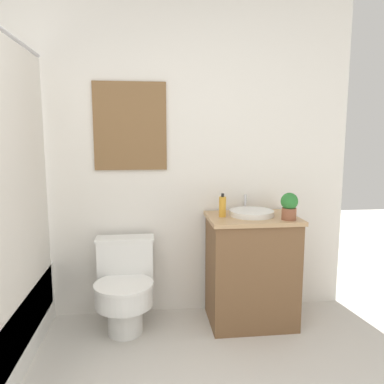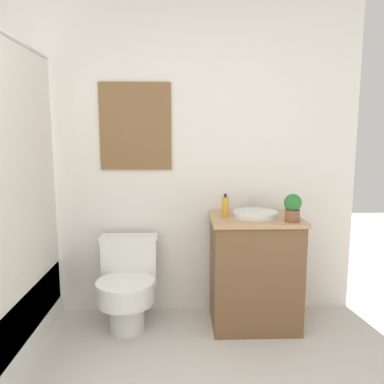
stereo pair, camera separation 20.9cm
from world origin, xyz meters
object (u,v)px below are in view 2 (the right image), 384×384
object	(u,v)px
sink	(255,214)
toilet	(128,284)
soap_bottle	(225,207)
potted_plant	(293,207)

from	to	relation	value
sink	toilet	bearing A→B (deg)	-177.97
sink	soap_bottle	bearing A→B (deg)	-176.11
potted_plant	soap_bottle	bearing A→B (deg)	161.36
toilet	potted_plant	bearing A→B (deg)	-6.50
sink	potted_plant	world-z (taller)	potted_plant
toilet	soap_bottle	bearing A→B (deg)	1.46
toilet	sink	xyz separation A→B (m)	(0.94, 0.03, 0.51)
sink	soap_bottle	size ratio (longest dim) A/B	2.10
toilet	potted_plant	xyz separation A→B (m)	(1.17, -0.13, 0.59)
soap_bottle	potted_plant	xyz separation A→B (m)	(0.45, -0.15, 0.03)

